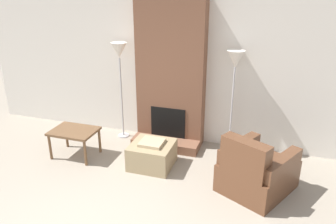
# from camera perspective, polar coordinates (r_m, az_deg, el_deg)

# --- Properties ---
(wall_back) EXTENTS (7.73, 0.06, 2.60)m
(wall_back) POSITION_cam_1_polar(r_m,az_deg,el_deg) (5.89, 1.04, 7.22)
(wall_back) COLOR silver
(wall_back) RESTS_ON ground_plane
(fireplace) EXTENTS (1.20, 0.65, 2.60)m
(fireplace) POSITION_cam_1_polar(r_m,az_deg,el_deg) (5.72, 0.42, 5.96)
(fireplace) COLOR brown
(fireplace) RESTS_ON ground_plane
(ottoman) EXTENTS (0.66, 0.64, 0.44)m
(ottoman) POSITION_cam_1_polar(r_m,az_deg,el_deg) (5.29, -2.79, -7.37)
(ottoman) COLOR #998460
(ottoman) RESTS_ON ground_plane
(armchair) EXTENTS (1.17, 1.23, 0.90)m
(armchair) POSITION_cam_1_polar(r_m,az_deg,el_deg) (4.80, 14.92, -10.26)
(armchair) COLOR brown
(armchair) RESTS_ON ground_plane
(side_table) EXTENTS (0.74, 0.55, 0.48)m
(side_table) POSITION_cam_1_polar(r_m,az_deg,el_deg) (5.70, -16.03, -3.60)
(side_table) COLOR brown
(side_table) RESTS_ON ground_plane
(floor_lamp_left) EXTENTS (0.29, 0.29, 1.79)m
(floor_lamp_left) POSITION_cam_1_polar(r_m,az_deg,el_deg) (5.92, -8.47, 9.57)
(floor_lamp_left) COLOR #ADADB2
(floor_lamp_left) RESTS_ON ground_plane
(floor_lamp_right) EXTENTS (0.29, 0.29, 1.77)m
(floor_lamp_right) POSITION_cam_1_polar(r_m,az_deg,el_deg) (5.36, 11.61, 7.93)
(floor_lamp_right) COLOR #ADADB2
(floor_lamp_right) RESTS_ON ground_plane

